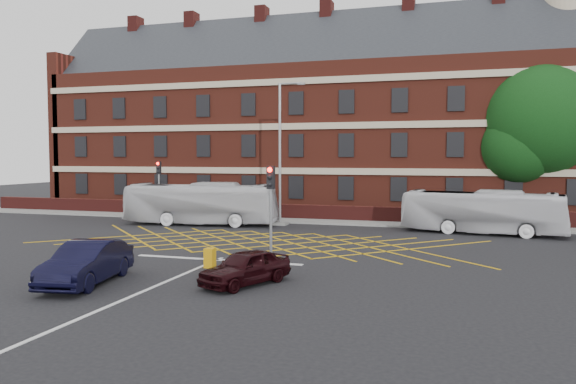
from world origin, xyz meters
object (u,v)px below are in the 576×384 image
(car_navy, at_px, (87,263))
(deciduous_tree, at_px, (539,129))
(car_maroon, at_px, (245,267))
(bus_right, at_px, (482,212))
(utility_cabinet, at_px, (210,258))
(street_lamp, at_px, (281,176))
(traffic_light_near, at_px, (271,226))
(traffic_light_far, at_px, (159,195))
(bus_left, at_px, (201,204))
(direction_signs, at_px, (134,199))

(car_navy, relative_size, deciduous_tree, 0.42)
(car_maroon, bearing_deg, car_navy, -139.69)
(bus_right, bearing_deg, utility_cabinet, 149.81)
(street_lamp, bearing_deg, bus_right, -2.73)
(traffic_light_near, bearing_deg, street_lamp, 106.29)
(traffic_light_far, height_order, street_lamp, street_lamp)
(bus_left, distance_m, bus_right, 18.17)
(bus_right, relative_size, traffic_light_near, 2.22)
(car_navy, relative_size, traffic_light_near, 1.11)
(traffic_light_near, height_order, utility_cabinet, traffic_light_near)
(bus_right, xyz_separation_m, car_navy, (-14.32, -18.24, -0.54))
(bus_left, relative_size, car_navy, 2.19)
(street_lamp, bearing_deg, car_maroon, -76.29)
(deciduous_tree, xyz_separation_m, utility_cabinet, (-15.32, -22.75, -6.20))
(bus_left, xyz_separation_m, utility_cabinet, (6.85, -13.21, -1.03))
(car_maroon, bearing_deg, bus_left, 145.15)
(deciduous_tree, xyz_separation_m, traffic_light_far, (-26.73, -7.19, -4.84))
(car_navy, bearing_deg, deciduous_tree, 45.78)
(traffic_light_far, height_order, utility_cabinet, traffic_light_far)
(traffic_light_far, relative_size, utility_cabinet, 5.19)
(deciduous_tree, bearing_deg, direction_signs, -168.16)
(utility_cabinet, bearing_deg, car_navy, -126.67)
(bus_left, distance_m, direction_signs, 8.06)
(car_navy, distance_m, traffic_light_near, 7.31)
(bus_right, distance_m, utility_cabinet, 18.14)
(deciduous_tree, bearing_deg, bus_right, -115.14)
(deciduous_tree, relative_size, street_lamp, 1.18)
(bus_right, relative_size, car_maroon, 2.54)
(car_navy, bearing_deg, utility_cabinet, 43.50)
(traffic_light_far, bearing_deg, deciduous_tree, 15.06)
(car_maroon, height_order, direction_signs, direction_signs)
(bus_right, distance_m, car_maroon, 18.78)
(bus_left, height_order, utility_cabinet, bus_left)
(street_lamp, distance_m, utility_cabinet, 15.16)
(bus_right, relative_size, deciduous_tree, 0.84)
(deciduous_tree, distance_m, traffic_light_near, 26.05)
(bus_left, relative_size, car_maroon, 2.77)
(car_maroon, relative_size, traffic_light_near, 0.88)
(car_maroon, distance_m, traffic_light_far, 22.82)
(bus_right, relative_size, direction_signs, 4.32)
(bus_left, bearing_deg, car_navy, -173.94)
(car_maroon, relative_size, deciduous_tree, 0.33)
(bus_left, height_order, traffic_light_near, traffic_light_near)
(bus_right, distance_m, car_navy, 23.20)
(car_navy, bearing_deg, bus_right, 42.02)
(deciduous_tree, height_order, street_lamp, deciduous_tree)
(bus_left, height_order, deciduous_tree, deciduous_tree)
(bus_right, relative_size, utility_cabinet, 11.53)
(traffic_light_near, xyz_separation_m, utility_cabinet, (-2.51, -0.60, -1.35))
(traffic_light_far, bearing_deg, bus_right, -3.52)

